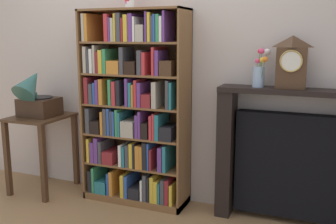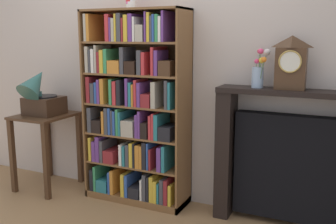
{
  "view_description": "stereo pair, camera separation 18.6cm",
  "coord_description": "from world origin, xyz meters",
  "px_view_note": "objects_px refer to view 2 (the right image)",
  "views": [
    {
      "loc": [
        1.52,
        -2.86,
        1.46
      ],
      "look_at": [
        0.31,
        0.14,
        0.83
      ],
      "focal_mm": 41.93,
      "sensor_mm": 36.0,
      "label": 1
    },
    {
      "loc": [
        1.69,
        -2.78,
        1.46
      ],
      "look_at": [
        0.31,
        0.14,
        0.83
      ],
      "focal_mm": 41.93,
      "sensor_mm": 36.0,
      "label": 2
    }
  ],
  "objects_px": {
    "bookshelf": "(134,113)",
    "mantel_clock": "(291,63)",
    "flower_vase": "(259,71)",
    "side_table_left": "(46,134)",
    "gramophone": "(40,95)",
    "fireplace_mantel": "(291,161)"
  },
  "relations": [
    {
      "from": "mantel_clock",
      "to": "gramophone",
      "type": "bearing_deg",
      "value": -174.96
    },
    {
      "from": "gramophone",
      "to": "flower_vase",
      "type": "xyz_separation_m",
      "value": [
        1.99,
        0.2,
        0.28
      ]
    },
    {
      "from": "fireplace_mantel",
      "to": "side_table_left",
      "type": "bearing_deg",
      "value": -175.61
    },
    {
      "from": "side_table_left",
      "to": "mantel_clock",
      "type": "distance_m",
      "value": 2.34
    },
    {
      "from": "bookshelf",
      "to": "flower_vase",
      "type": "bearing_deg",
      "value": 2.86
    },
    {
      "from": "flower_vase",
      "to": "side_table_left",
      "type": "bearing_deg",
      "value": -175.52
    },
    {
      "from": "side_table_left",
      "to": "fireplace_mantel",
      "type": "xyz_separation_m",
      "value": [
        2.26,
        0.17,
        -0.01
      ]
    },
    {
      "from": "bookshelf",
      "to": "gramophone",
      "type": "distance_m",
      "value": 0.94
    },
    {
      "from": "fireplace_mantel",
      "to": "mantel_clock",
      "type": "bearing_deg",
      "value": -150.89
    },
    {
      "from": "bookshelf",
      "to": "gramophone",
      "type": "height_order",
      "value": "bookshelf"
    },
    {
      "from": "bookshelf",
      "to": "mantel_clock",
      "type": "relative_size",
      "value": 4.31
    },
    {
      "from": "bookshelf",
      "to": "flower_vase",
      "type": "relative_size",
      "value": 5.71
    },
    {
      "from": "bookshelf",
      "to": "side_table_left",
      "type": "height_order",
      "value": "bookshelf"
    },
    {
      "from": "fireplace_mantel",
      "to": "flower_vase",
      "type": "height_order",
      "value": "flower_vase"
    },
    {
      "from": "side_table_left",
      "to": "fireplace_mantel",
      "type": "height_order",
      "value": "fireplace_mantel"
    },
    {
      "from": "fireplace_mantel",
      "to": "flower_vase",
      "type": "bearing_deg",
      "value": -176.28
    },
    {
      "from": "bookshelf",
      "to": "mantel_clock",
      "type": "bearing_deg",
      "value": 2.1
    },
    {
      "from": "bookshelf",
      "to": "mantel_clock",
      "type": "distance_m",
      "value": 1.38
    },
    {
      "from": "gramophone",
      "to": "mantel_clock",
      "type": "xyz_separation_m",
      "value": [
        2.22,
        0.2,
        0.35
      ]
    },
    {
      "from": "gramophone",
      "to": "side_table_left",
      "type": "bearing_deg",
      "value": 90.0
    },
    {
      "from": "bookshelf",
      "to": "mantel_clock",
      "type": "xyz_separation_m",
      "value": [
        1.29,
        0.05,
        0.47
      ]
    },
    {
      "from": "side_table_left",
      "to": "gramophone",
      "type": "height_order",
      "value": "gramophone"
    }
  ]
}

